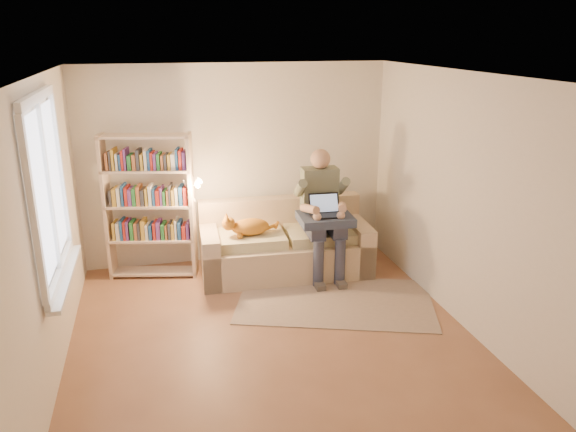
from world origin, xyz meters
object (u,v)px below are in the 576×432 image
object	(u,v)px
person	(322,207)
laptop	(330,210)
sofa	(284,247)
bookshelf	(150,200)
cat	(245,227)

from	to	relation	value
person	laptop	bearing A→B (deg)	-70.39
sofa	person	distance (m)	0.74
sofa	laptop	bearing A→B (deg)	-31.83
person	bookshelf	size ratio (longest dim) A/B	0.88
laptop	bookshelf	world-z (taller)	bookshelf
person	cat	bearing A→B (deg)	178.58
person	cat	size ratio (longest dim) A/B	2.22
person	sofa	bearing A→B (deg)	160.47
person	laptop	size ratio (longest dim) A/B	4.11
laptop	bookshelf	xyz separation A→B (m)	(-2.13, 0.60, 0.10)
cat	bookshelf	bearing A→B (deg)	164.17
cat	laptop	world-z (taller)	laptop
cat	person	bearing A→B (deg)	-1.42
bookshelf	sofa	bearing A→B (deg)	2.99
cat	laptop	bearing A→B (deg)	-9.89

